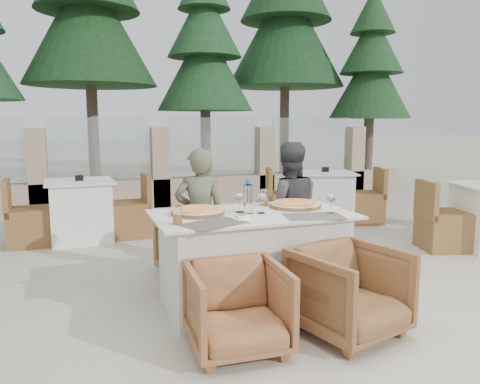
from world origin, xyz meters
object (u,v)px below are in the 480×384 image
object	(u,v)px
dining_table	(252,259)
armchair_near_left	(237,308)
beer_glass_left	(177,215)
armchair_near_right	(349,291)
pizza_left	(198,211)
armchair_far_left	(193,248)
wine_glass_near	(262,202)
bg_table_b	(324,197)
olive_dish	(242,216)
bg_table_a	(81,211)
beer_glass_right	(264,198)
diner_left	(200,217)
diner_right	(288,211)
wine_glass_centre	(239,201)
wine_glass_corner	(331,203)
water_bottle	(248,197)
pizza_right	(295,204)
armchair_far_right	(265,245)

from	to	relation	value
dining_table	armchair_near_left	world-z (taller)	dining_table
beer_glass_left	armchair_near_right	distance (m)	1.34
pizza_left	armchair_far_left	xyz separation A→B (m)	(0.15, 0.80, -0.52)
wine_glass_near	bg_table_b	distance (m)	3.36
olive_dish	bg_table_b	size ratio (longest dim) A/B	0.07
bg_table_a	armchair_far_left	bearing A→B (deg)	-62.26
beer_glass_right	diner_left	xyz separation A→B (m)	(-0.50, 0.34, -0.21)
armchair_far_left	diner_left	distance (m)	0.45
armchair_near_right	dining_table	bearing A→B (deg)	104.83
beer_glass_right	bg_table_a	world-z (taller)	beer_glass_right
olive_dish	dining_table	bearing A→B (deg)	51.73
dining_table	armchair_near_left	xyz separation A→B (m)	(-0.38, -0.72, -0.09)
bg_table_b	diner_left	bearing A→B (deg)	-124.03
dining_table	diner_left	distance (m)	0.73
armchair_near_right	diner_left	world-z (taller)	diner_left
diner_right	bg_table_b	xyz separation A→B (m)	(1.57, 2.04, -0.27)
diner_left	beer_glass_left	bearing A→B (deg)	78.08
wine_glass_centre	wine_glass_corner	bearing A→B (deg)	-23.94
pizza_left	wine_glass_near	world-z (taller)	wine_glass_near
beer_glass_left	armchair_near_left	world-z (taller)	beer_glass_left
beer_glass_left	beer_glass_right	bearing A→B (deg)	29.35
beer_glass_right	water_bottle	bearing A→B (deg)	-131.57
water_bottle	beer_glass_right	distance (m)	0.39
pizza_right	bg_table_b	bearing A→B (deg)	55.28
armchair_near_left	diner_left	distance (m)	1.39
water_bottle	olive_dish	distance (m)	0.26
diner_left	pizza_left	bearing A→B (deg)	86.73
pizza_right	wine_glass_centre	distance (m)	0.54
wine_glass_corner	armchair_far_left	distance (m)	1.54
pizza_right	water_bottle	distance (m)	0.50
wine_glass_centre	armchair_near_left	bearing A→B (deg)	-110.49
dining_table	beer_glass_right	size ratio (longest dim) A/B	11.16
dining_table	pizza_right	size ratio (longest dim) A/B	3.59
beer_glass_right	armchair_near_right	xyz separation A→B (m)	(0.23, -1.04, -0.53)
armchair_near_left	bg_table_b	distance (m)	4.14
beer_glass_right	armchair_near_right	size ratio (longest dim) A/B	0.21
olive_dish	diner_right	world-z (taller)	diner_right
wine_glass_centre	armchair_near_right	bearing A→B (deg)	-56.80
pizza_left	diner_right	xyz separation A→B (m)	(1.00, 0.42, -0.14)
pizza_left	bg_table_b	bearing A→B (deg)	43.85
pizza_right	beer_glass_left	size ratio (longest dim) A/B	3.30
diner_right	bg_table_b	bearing A→B (deg)	-113.15
olive_dish	armchair_far_right	size ratio (longest dim) A/B	0.18
pizza_right	bg_table_a	distance (m)	3.12
pizza_left	armchair_far_right	distance (m)	1.18
pizza_left	wine_glass_centre	world-z (taller)	wine_glass_centre
wine_glass_near	diner_left	world-z (taller)	diner_left
armchair_near_left	armchair_near_right	bearing A→B (deg)	-0.10
armchair_far_right	bg_table_a	size ratio (longest dim) A/B	0.38
beer_glass_left	armchair_far_left	xyz separation A→B (m)	(0.38, 1.10, -0.56)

